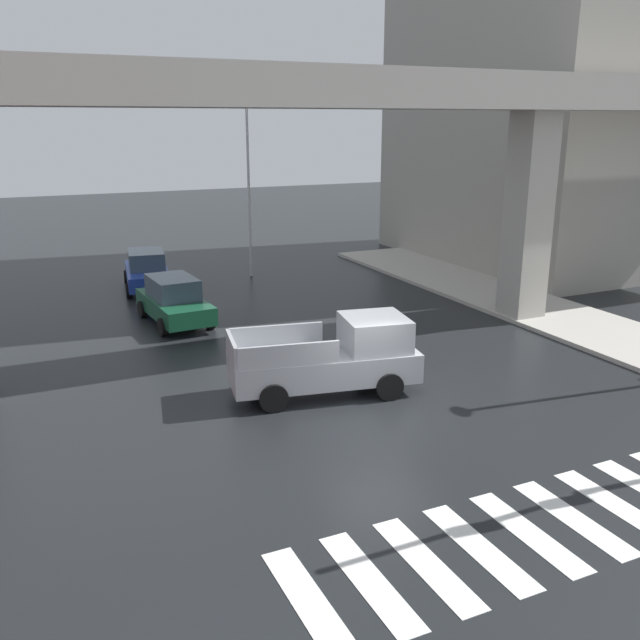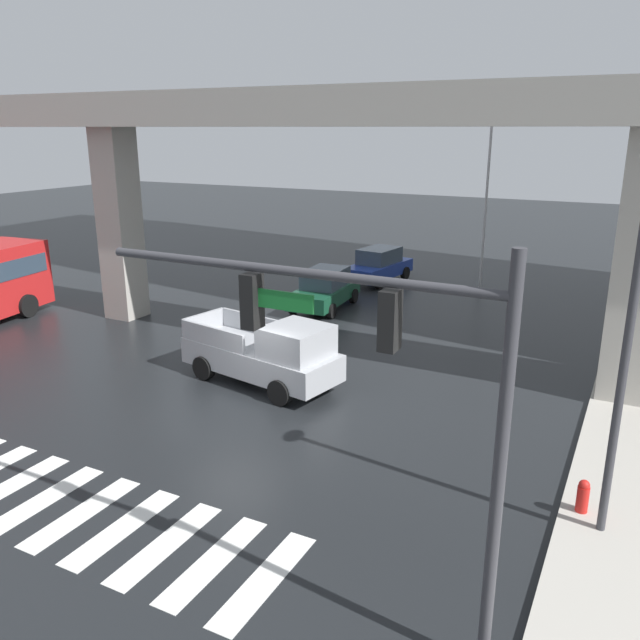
# 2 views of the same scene
# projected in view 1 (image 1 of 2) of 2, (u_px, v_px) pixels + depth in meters

# --- Properties ---
(ground_plane) EXTENTS (120.00, 120.00, 0.00)m
(ground_plane) POSITION_uv_depth(u_px,v_px,m) (381.00, 420.00, 17.24)
(ground_plane) COLOR black
(crosswalk_stripes) EXTENTS (9.35, 2.80, 0.01)m
(crosswalk_stripes) POSITION_uv_depth(u_px,v_px,m) (528.00, 532.00, 12.55)
(crosswalk_stripes) COLOR silver
(crosswalk_stripes) RESTS_ON ground
(elevated_overpass) EXTENTS (48.92, 2.51, 8.79)m
(elevated_overpass) POSITION_uv_depth(u_px,v_px,m) (289.00, 110.00, 20.25)
(elevated_overpass) COLOR #ADA89E
(elevated_overpass) RESTS_ON ground
(sidewalk_east) EXTENTS (4.00, 36.00, 0.15)m
(sidewalk_east) POSITION_uv_depth(u_px,v_px,m) (625.00, 340.00, 23.26)
(sidewalk_east) COLOR #ADA89E
(sidewalk_east) RESTS_ON ground
(pickup_truck) EXTENTS (5.36, 2.79, 2.08)m
(pickup_truck) POSITION_uv_depth(u_px,v_px,m) (334.00, 358.00, 18.80)
(pickup_truck) COLOR #A8AAAF
(pickup_truck) RESTS_ON ground
(sedan_blue) EXTENTS (2.39, 4.50, 1.72)m
(sedan_blue) POSITION_uv_depth(u_px,v_px,m) (147.00, 270.00, 30.37)
(sedan_blue) COLOR #1E3899
(sedan_blue) RESTS_ON ground
(sedan_dark_green) EXTENTS (2.20, 4.42, 1.72)m
(sedan_dark_green) POSITION_uv_depth(u_px,v_px,m) (174.00, 300.00, 25.31)
(sedan_dark_green) COLOR #14472D
(sedan_dark_green) RESTS_ON ground
(flagpole) EXTENTS (1.16, 0.12, 9.08)m
(flagpole) POSITION_uv_depth(u_px,v_px,m) (250.00, 164.00, 31.75)
(flagpole) COLOR silver
(flagpole) RESTS_ON ground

